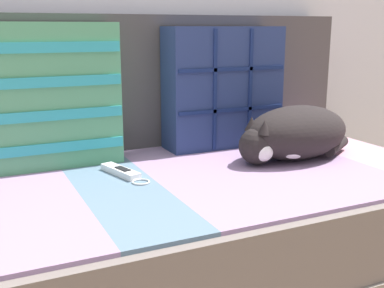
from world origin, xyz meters
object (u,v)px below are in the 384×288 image
at_px(throw_pillow_quilted, 223,87).
at_px(throw_pillow_striped, 55,95).
at_px(couch, 151,239).
at_px(game_remote_near, 122,172).
at_px(sleeping_cat, 293,134).

relative_size(throw_pillow_quilted, throw_pillow_striped, 0.97).
relative_size(couch, game_remote_near, 8.71).
bearing_deg(throw_pillow_quilted, sleeping_cat, -66.79).
distance_m(throw_pillow_striped, game_remote_near, 0.31).
bearing_deg(couch, sleeping_cat, -2.57).
xyz_separation_m(couch, throw_pillow_quilted, (0.36, 0.24, 0.39)).
bearing_deg(throw_pillow_striped, sleeping_cat, -20.78).
distance_m(throw_pillow_striped, sleeping_cat, 0.73).
relative_size(couch, sleeping_cat, 4.13).
height_order(throw_pillow_quilted, game_remote_near, throw_pillow_quilted).
bearing_deg(game_remote_near, throw_pillow_quilted, 24.15).
bearing_deg(couch, game_remote_near, 146.05).
distance_m(couch, game_remote_near, 0.21).
bearing_deg(game_remote_near, couch, -33.95).
xyz_separation_m(couch, game_remote_near, (-0.07, 0.04, 0.20)).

